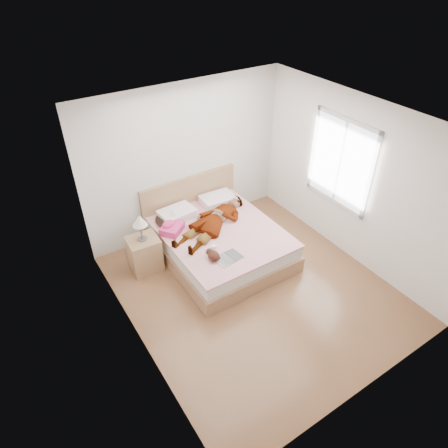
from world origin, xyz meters
name	(u,v)px	position (x,y,z in m)	size (l,w,h in m)	color
ground	(255,289)	(0.00, 0.00, 0.00)	(4.00, 4.00, 0.00)	#4C2918
woman	(213,218)	(0.00, 1.16, 0.63)	(0.63, 1.67, 0.23)	white
hair	(169,220)	(-0.57, 1.61, 0.55)	(0.45, 0.55, 0.08)	black
phone	(174,212)	(-0.50, 1.56, 0.71)	(0.05, 0.10, 0.01)	silver
room_shell	(341,162)	(1.77, 0.30, 1.50)	(4.00, 4.00, 4.00)	white
bed	(218,239)	(0.00, 1.04, 0.28)	(1.80, 2.08, 1.00)	#8E6541
towel	(171,227)	(-0.66, 1.36, 0.59)	(0.46, 0.45, 0.19)	#E33D94
magazine	(229,258)	(-0.25, 0.32, 0.52)	(0.43, 0.31, 0.02)	white
coffee_mug	(214,248)	(-0.35, 0.60, 0.55)	(0.11, 0.08, 0.09)	white
plush_toy	(213,255)	(-0.46, 0.43, 0.58)	(0.19, 0.26, 0.14)	black
nightstand	(144,251)	(-1.16, 1.34, 0.33)	(0.49, 0.44, 1.01)	olive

